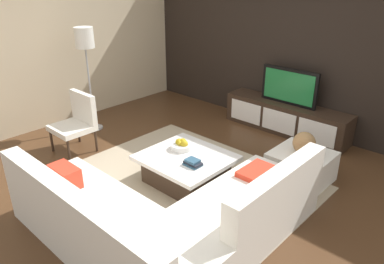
{
  "coord_description": "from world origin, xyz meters",
  "views": [
    {
      "loc": [
        2.76,
        -2.87,
        2.54
      ],
      "look_at": [
        -0.27,
        0.39,
        0.56
      ],
      "focal_mm": 34.7,
      "sensor_mm": 36.0,
      "label": 1
    }
  ],
  "objects_px": {
    "media_console": "(286,118)",
    "sectional_couch": "(164,218)",
    "decorative_ball": "(304,143)",
    "floor_lamp": "(85,45)",
    "coffee_table": "(186,168)",
    "fruit_bowl": "(182,145)",
    "book_stack": "(193,163)",
    "ottoman": "(301,167)",
    "accent_chair_near": "(77,119)",
    "television": "(289,86)"
  },
  "relations": [
    {
      "from": "sectional_couch",
      "to": "ottoman",
      "type": "distance_m",
      "value": 2.04
    },
    {
      "from": "accent_chair_near",
      "to": "decorative_ball",
      "type": "relative_size",
      "value": 3.08
    },
    {
      "from": "floor_lamp",
      "to": "book_stack",
      "type": "distance_m",
      "value": 2.8
    },
    {
      "from": "coffee_table",
      "to": "fruit_bowl",
      "type": "relative_size",
      "value": 3.78
    },
    {
      "from": "television",
      "to": "media_console",
      "type": "bearing_deg",
      "value": -90.0
    },
    {
      "from": "coffee_table",
      "to": "floor_lamp",
      "type": "xyz_separation_m",
      "value": [
        -2.37,
        0.19,
        1.22
      ]
    },
    {
      "from": "media_console",
      "to": "ottoman",
      "type": "relative_size",
      "value": 3.03
    },
    {
      "from": "coffee_table",
      "to": "fruit_bowl",
      "type": "xyz_separation_m",
      "value": [
        -0.18,
        0.1,
        0.23
      ]
    },
    {
      "from": "coffee_table",
      "to": "sectional_couch",
      "type": "bearing_deg",
      "value": -57.19
    },
    {
      "from": "fruit_bowl",
      "to": "book_stack",
      "type": "height_order",
      "value": "fruit_bowl"
    },
    {
      "from": "coffee_table",
      "to": "ottoman",
      "type": "distance_m",
      "value": 1.47
    },
    {
      "from": "fruit_bowl",
      "to": "book_stack",
      "type": "xyz_separation_m",
      "value": [
        0.4,
        -0.22,
        -0.02
      ]
    },
    {
      "from": "television",
      "to": "accent_chair_near",
      "type": "height_order",
      "value": "television"
    },
    {
      "from": "coffee_table",
      "to": "accent_chair_near",
      "type": "bearing_deg",
      "value": -167.65
    },
    {
      "from": "decorative_ball",
      "to": "ottoman",
      "type": "bearing_deg",
      "value": 0.0
    },
    {
      "from": "media_console",
      "to": "television",
      "type": "height_order",
      "value": "television"
    },
    {
      "from": "media_console",
      "to": "book_stack",
      "type": "relative_size",
      "value": 10.05
    },
    {
      "from": "media_console",
      "to": "sectional_couch",
      "type": "height_order",
      "value": "sectional_couch"
    },
    {
      "from": "coffee_table",
      "to": "fruit_bowl",
      "type": "height_order",
      "value": "fruit_bowl"
    },
    {
      "from": "floor_lamp",
      "to": "book_stack",
      "type": "height_order",
      "value": "floor_lamp"
    },
    {
      "from": "media_console",
      "to": "decorative_ball",
      "type": "height_order",
      "value": "decorative_ball"
    },
    {
      "from": "accent_chair_near",
      "to": "sectional_couch",
      "type": "bearing_deg",
      "value": -23.79
    },
    {
      "from": "accent_chair_near",
      "to": "decorative_ball",
      "type": "bearing_deg",
      "value": 15.34
    },
    {
      "from": "coffee_table",
      "to": "book_stack",
      "type": "distance_m",
      "value": 0.33
    },
    {
      "from": "coffee_table",
      "to": "floor_lamp",
      "type": "relative_size",
      "value": 0.62
    },
    {
      "from": "sectional_couch",
      "to": "book_stack",
      "type": "relative_size",
      "value": 11.45
    },
    {
      "from": "ottoman",
      "to": "book_stack",
      "type": "distance_m",
      "value": 1.43
    },
    {
      "from": "floor_lamp",
      "to": "decorative_ball",
      "type": "xyz_separation_m",
      "value": [
        3.42,
        0.84,
        -0.88
      ]
    },
    {
      "from": "coffee_table",
      "to": "fruit_bowl",
      "type": "distance_m",
      "value": 0.31
    },
    {
      "from": "decorative_ball",
      "to": "floor_lamp",
      "type": "bearing_deg",
      "value": -166.22
    },
    {
      "from": "floor_lamp",
      "to": "coffee_table",
      "type": "bearing_deg",
      "value": -4.58
    },
    {
      "from": "ottoman",
      "to": "coffee_table",
      "type": "bearing_deg",
      "value": -135.59
    },
    {
      "from": "book_stack",
      "to": "coffee_table",
      "type": "bearing_deg",
      "value": 152.05
    },
    {
      "from": "sectional_couch",
      "to": "accent_chair_near",
      "type": "bearing_deg",
      "value": 167.22
    },
    {
      "from": "television",
      "to": "floor_lamp",
      "type": "xyz_separation_m",
      "value": [
        -2.47,
        -2.11,
        0.63
      ]
    },
    {
      "from": "television",
      "to": "floor_lamp",
      "type": "height_order",
      "value": "floor_lamp"
    },
    {
      "from": "media_console",
      "to": "decorative_ball",
      "type": "distance_m",
      "value": 1.61
    },
    {
      "from": "coffee_table",
      "to": "floor_lamp",
      "type": "height_order",
      "value": "floor_lamp"
    },
    {
      "from": "sectional_couch",
      "to": "book_stack",
      "type": "xyz_separation_m",
      "value": [
        -0.4,
        0.84,
        0.14
      ]
    },
    {
      "from": "sectional_couch",
      "to": "television",
      "type": "bearing_deg",
      "value": 99.08
    },
    {
      "from": "media_console",
      "to": "decorative_ball",
      "type": "xyz_separation_m",
      "value": [
        0.95,
        -1.27,
        0.29
      ]
    },
    {
      "from": "coffee_table",
      "to": "ottoman",
      "type": "relative_size",
      "value": 1.51
    },
    {
      "from": "ottoman",
      "to": "book_stack",
      "type": "bearing_deg",
      "value": -125.76
    },
    {
      "from": "fruit_bowl",
      "to": "book_stack",
      "type": "relative_size",
      "value": 1.33
    },
    {
      "from": "accent_chair_near",
      "to": "book_stack",
      "type": "distance_m",
      "value": 2.09
    },
    {
      "from": "fruit_bowl",
      "to": "decorative_ball",
      "type": "distance_m",
      "value": 1.54
    },
    {
      "from": "ottoman",
      "to": "floor_lamp",
      "type": "bearing_deg",
      "value": -166.22
    },
    {
      "from": "sectional_couch",
      "to": "accent_chair_near",
      "type": "xyz_separation_m",
      "value": [
        -2.46,
        0.56,
        0.21
      ]
    },
    {
      "from": "fruit_bowl",
      "to": "media_console",
      "type": "bearing_deg",
      "value": 82.76
    },
    {
      "from": "media_console",
      "to": "fruit_bowl",
      "type": "bearing_deg",
      "value": -97.24
    }
  ]
}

